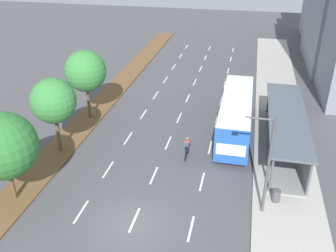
{
  "coord_description": "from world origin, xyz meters",
  "views": [
    {
      "loc": [
        5.82,
        -16.44,
        15.74
      ],
      "look_at": [
        -0.17,
        10.75,
        1.2
      ],
      "focal_mm": 40.25,
      "sensor_mm": 36.0,
      "label": 1
    }
  ],
  "objects_px": {
    "median_tree_nearest": "(3,146)",
    "median_tree_third": "(85,71)",
    "bus_shelter": "(289,128)",
    "bus": "(236,112)",
    "streetlight": "(266,160)",
    "cyclist": "(187,148)",
    "median_tree_second": "(53,101)",
    "trash_bin": "(276,196)"
  },
  "relations": [
    {
      "from": "cyclist",
      "to": "streetlight",
      "type": "bearing_deg",
      "value": -44.58
    },
    {
      "from": "median_tree_third",
      "to": "bus",
      "type": "bearing_deg",
      "value": -0.67
    },
    {
      "from": "bus_shelter",
      "to": "median_tree_nearest",
      "type": "relative_size",
      "value": 2.21
    },
    {
      "from": "cyclist",
      "to": "median_tree_second",
      "type": "bearing_deg",
      "value": -172.01
    },
    {
      "from": "bus",
      "to": "trash_bin",
      "type": "bearing_deg",
      "value": -70.18
    },
    {
      "from": "streetlight",
      "to": "cyclist",
      "type": "bearing_deg",
      "value": 135.42
    },
    {
      "from": "cyclist",
      "to": "streetlight",
      "type": "relative_size",
      "value": 0.28
    },
    {
      "from": "bus_shelter",
      "to": "median_tree_second",
      "type": "height_order",
      "value": "median_tree_second"
    },
    {
      "from": "cyclist",
      "to": "median_tree_third",
      "type": "height_order",
      "value": "median_tree_third"
    },
    {
      "from": "median_tree_third",
      "to": "trash_bin",
      "type": "xyz_separation_m",
      "value": [
        16.61,
        -9.03,
        -4.06
      ]
    },
    {
      "from": "bus",
      "to": "cyclist",
      "type": "xyz_separation_m",
      "value": [
        -3.36,
        -4.61,
        -1.28
      ]
    },
    {
      "from": "cyclist",
      "to": "streetlight",
      "type": "distance_m",
      "value": 8.36
    },
    {
      "from": "median_tree_nearest",
      "to": "median_tree_third",
      "type": "relative_size",
      "value": 0.95
    },
    {
      "from": "trash_bin",
      "to": "bus_shelter",
      "type": "bearing_deg",
      "value": 81.5
    },
    {
      "from": "median_tree_second",
      "to": "streetlight",
      "type": "height_order",
      "value": "streetlight"
    },
    {
      "from": "median_tree_nearest",
      "to": "median_tree_second",
      "type": "distance_m",
      "value": 6.18
    },
    {
      "from": "bus",
      "to": "streetlight",
      "type": "height_order",
      "value": "streetlight"
    },
    {
      "from": "cyclist",
      "to": "median_tree_third",
      "type": "distance_m",
      "value": 11.77
    },
    {
      "from": "streetlight",
      "to": "median_tree_second",
      "type": "bearing_deg",
      "value": 165.33
    },
    {
      "from": "bus_shelter",
      "to": "bus",
      "type": "xyz_separation_m",
      "value": [
        -4.28,
        1.64,
        0.2
      ]
    },
    {
      "from": "median_tree_third",
      "to": "streetlight",
      "type": "xyz_separation_m",
      "value": [
        15.58,
        -10.22,
        -0.74
      ]
    },
    {
      "from": "median_tree_third",
      "to": "median_tree_nearest",
      "type": "bearing_deg",
      "value": -90.33
    },
    {
      "from": "bus_shelter",
      "to": "bus",
      "type": "height_order",
      "value": "bus"
    },
    {
      "from": "bus_shelter",
      "to": "cyclist",
      "type": "relative_size",
      "value": 7.37
    },
    {
      "from": "bus_shelter",
      "to": "median_tree_nearest",
      "type": "xyz_separation_m",
      "value": [
        -17.76,
        -10.54,
        2.19
      ]
    },
    {
      "from": "median_tree_nearest",
      "to": "streetlight",
      "type": "distance_m",
      "value": 15.79
    },
    {
      "from": "streetlight",
      "to": "trash_bin",
      "type": "height_order",
      "value": "streetlight"
    },
    {
      "from": "median_tree_third",
      "to": "streetlight",
      "type": "height_order",
      "value": "streetlight"
    },
    {
      "from": "bus",
      "to": "cyclist",
      "type": "bearing_deg",
      "value": -126.11
    },
    {
      "from": "median_tree_second",
      "to": "streetlight",
      "type": "xyz_separation_m",
      "value": [
        15.49,
        -4.05,
        -0.52
      ]
    },
    {
      "from": "median_tree_third",
      "to": "cyclist",
      "type": "bearing_deg",
      "value": -25.39
    },
    {
      "from": "bus_shelter",
      "to": "median_tree_nearest",
      "type": "bearing_deg",
      "value": -149.32
    },
    {
      "from": "bus",
      "to": "trash_bin",
      "type": "height_order",
      "value": "bus"
    },
    {
      "from": "median_tree_third",
      "to": "trash_bin",
      "type": "relative_size",
      "value": 7.5
    },
    {
      "from": "cyclist",
      "to": "median_tree_third",
      "type": "relative_size",
      "value": 0.29
    },
    {
      "from": "bus",
      "to": "median_tree_nearest",
      "type": "height_order",
      "value": "median_tree_nearest"
    },
    {
      "from": "bus",
      "to": "median_tree_third",
      "type": "height_order",
      "value": "median_tree_third"
    },
    {
      "from": "median_tree_second",
      "to": "median_tree_third",
      "type": "bearing_deg",
      "value": 90.8
    },
    {
      "from": "median_tree_nearest",
      "to": "median_tree_third",
      "type": "bearing_deg",
      "value": 89.67
    },
    {
      "from": "median_tree_second",
      "to": "median_tree_nearest",
      "type": "bearing_deg",
      "value": -91.45
    },
    {
      "from": "bus_shelter",
      "to": "streetlight",
      "type": "distance_m",
      "value": 8.92
    },
    {
      "from": "cyclist",
      "to": "median_tree_nearest",
      "type": "height_order",
      "value": "median_tree_nearest"
    }
  ]
}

